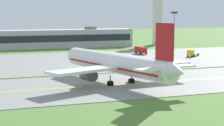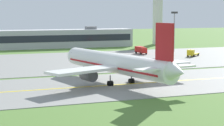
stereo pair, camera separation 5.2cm
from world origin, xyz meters
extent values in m
plane|color=#517A33|center=(0.00, 0.00, 0.00)|extent=(500.00, 500.00, 0.00)
cube|color=gray|center=(0.00, 0.00, 0.05)|extent=(240.00, 28.00, 0.10)
cube|color=gray|center=(10.00, 42.00, 0.05)|extent=(140.00, 52.00, 0.10)
cube|color=yellow|center=(0.00, 0.00, 0.11)|extent=(220.00, 0.60, 0.01)
cylinder|color=white|center=(1.09, 1.96, 4.20)|extent=(11.84, 33.99, 4.00)
cone|color=white|center=(-3.16, 19.65, 4.20)|extent=(4.30, 3.42, 3.80)
cone|color=white|center=(5.40, -15.93, 4.60)|extent=(4.05, 3.91, 3.40)
cube|color=red|center=(1.09, 1.96, 3.70)|extent=(11.28, 31.37, 0.36)
cube|color=#1E232D|center=(-2.65, 17.51, 4.90)|extent=(3.73, 2.55, 0.70)
cube|color=white|center=(-6.66, -2.17, 3.70)|extent=(15.72, 9.97, 0.50)
cylinder|color=#47474C|center=(-5.18, 0.24, 2.30)|extent=(3.03, 3.84, 2.30)
cylinder|color=black|center=(-5.55, 1.80, 2.30)|extent=(2.10, 0.73, 2.10)
cube|color=white|center=(9.87, 1.81, 3.70)|extent=(15.39, 6.22, 0.50)
cylinder|color=#47474C|center=(7.46, 3.28, 2.30)|extent=(3.03, 3.84, 2.30)
cylinder|color=black|center=(7.09, 4.84, 2.30)|extent=(2.10, 0.73, 2.10)
cube|color=red|center=(4.60, -12.63, 9.45)|extent=(1.42, 4.37, 6.50)
cube|color=white|center=(1.54, -13.57, 5.00)|extent=(6.46, 4.27, 0.30)
cube|color=white|center=(7.76, -12.07, 5.00)|extent=(6.26, 3.17, 0.30)
cylinder|color=slate|center=(-1.95, 14.60, 1.38)|extent=(0.24, 0.24, 1.65)
cylinder|color=black|center=(-1.95, 14.60, 0.55)|extent=(0.60, 1.15, 1.10)
cylinder|color=slate|center=(-0.97, -0.59, 1.38)|extent=(0.24, 0.24, 1.65)
cylinder|color=black|center=(-1.23, -0.66, 0.55)|extent=(0.60, 1.15, 1.10)
cylinder|color=black|center=(-0.70, -0.53, 0.55)|extent=(0.60, 1.15, 1.10)
cylinder|color=slate|center=(4.09, 0.62, 1.38)|extent=(0.24, 0.24, 1.65)
cylinder|color=black|center=(3.82, 0.56, 0.55)|extent=(0.60, 1.15, 1.10)
cylinder|color=black|center=(4.36, 0.69, 0.55)|extent=(0.60, 1.15, 1.10)
cube|color=yellow|center=(41.52, 39.65, 1.50)|extent=(2.65, 2.69, 1.80)
cube|color=#1E232D|center=(40.93, 39.18, 1.81)|extent=(1.24, 1.51, 0.81)
cube|color=yellow|center=(44.02, 41.65, 0.80)|extent=(4.90, 4.51, 0.40)
cylinder|color=orange|center=(41.52, 39.65, 2.50)|extent=(0.20, 0.20, 0.18)
cylinder|color=black|center=(42.15, 38.87, 0.45)|extent=(0.89, 0.80, 0.90)
cylinder|color=black|center=(40.90, 40.44, 0.45)|extent=(0.89, 0.80, 0.90)
cylinder|color=black|center=(45.40, 41.41, 0.45)|extent=(0.89, 0.80, 0.90)
cylinder|color=black|center=(44.09, 43.05, 0.45)|extent=(0.89, 0.80, 0.90)
cube|color=red|center=(30.41, 51.96, 1.50)|extent=(2.02, 1.82, 1.80)
cube|color=#1E232D|center=(30.41, 51.19, 1.81)|extent=(1.84, 0.14, 0.81)
cube|color=red|center=(30.38, 54.96, 1.60)|extent=(2.14, 4.22, 2.00)
cylinder|color=orange|center=(30.41, 51.96, 2.50)|extent=(0.20, 0.20, 0.18)
cylinder|color=black|center=(31.41, 51.96, 0.45)|extent=(0.31, 0.90, 0.90)
cylinder|color=black|center=(29.41, 51.95, 0.45)|extent=(0.31, 0.90, 0.90)
cylinder|color=black|center=(31.42, 55.81, 0.45)|extent=(0.31, 0.90, 0.90)
cylinder|color=black|center=(29.32, 55.78, 0.45)|extent=(0.31, 0.90, 0.90)
cube|color=#B2B2B7|center=(11.99, 89.92, 3.68)|extent=(57.13, 9.63, 7.36)
cube|color=#1E232D|center=(11.99, 85.05, 4.05)|extent=(54.85, 0.10, 2.65)
cube|color=slate|center=(23.41, 89.92, 7.96)|extent=(4.00, 4.00, 1.20)
cylinder|color=silver|center=(56.04, 92.71, 11.02)|extent=(4.40, 4.40, 22.04)
cylinder|color=gray|center=(44.76, 56.79, 7.00)|extent=(0.36, 0.36, 14.00)
cube|color=#333333|center=(44.76, 56.79, 14.35)|extent=(2.40, 0.50, 0.70)
camera|label=1|loc=(-28.56, -75.89, 14.58)|focal=66.14mm
camera|label=2|loc=(-28.51, -75.90, 14.58)|focal=66.14mm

